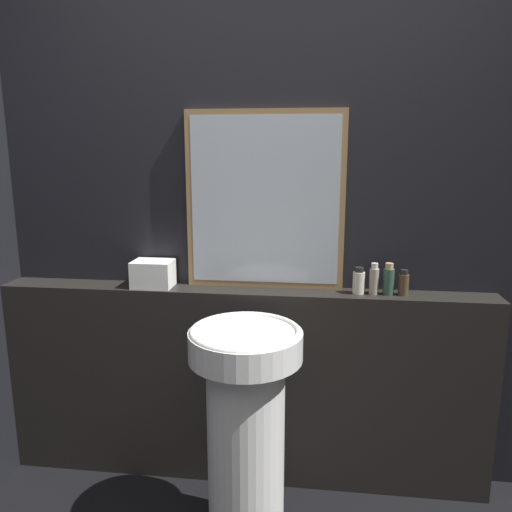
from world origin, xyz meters
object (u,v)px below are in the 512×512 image
object	(u,v)px
pedestal_sink	(246,424)
shampoo_bottle	(359,281)
mirror	(265,201)
lotion_bottle	(389,280)
conditioner_bottle	(374,280)
body_wash_bottle	(404,283)
towel_stack	(153,274)

from	to	relation	value
pedestal_sink	shampoo_bottle	world-z (taller)	shampoo_bottle
mirror	lotion_bottle	distance (m)	0.63
conditioner_bottle	body_wash_bottle	size ratio (longest dim) A/B	1.23
shampoo_bottle	body_wash_bottle	size ratio (longest dim) A/B	1.05
shampoo_bottle	lotion_bottle	world-z (taller)	lotion_bottle
towel_stack	body_wash_bottle	size ratio (longest dim) A/B	1.61
lotion_bottle	body_wash_bottle	bearing A→B (deg)	0.00
pedestal_sink	body_wash_bottle	xyz separation A→B (m)	(0.62, 0.40, 0.47)
mirror	body_wash_bottle	xyz separation A→B (m)	(0.60, -0.06, -0.34)
mirror	shampoo_bottle	size ratio (longest dim) A/B	6.71
body_wash_bottle	pedestal_sink	bearing A→B (deg)	-147.62
towel_stack	body_wash_bottle	bearing A→B (deg)	0.00
towel_stack	shampoo_bottle	bearing A→B (deg)	0.00
lotion_bottle	shampoo_bottle	bearing A→B (deg)	180.00
shampoo_bottle	towel_stack	bearing A→B (deg)	180.00
mirror	body_wash_bottle	distance (m)	0.69
pedestal_sink	towel_stack	distance (m)	0.79
pedestal_sink	lotion_bottle	distance (m)	0.84
mirror	lotion_bottle	bearing A→B (deg)	-6.54
mirror	shampoo_bottle	world-z (taller)	mirror
conditioner_bottle	shampoo_bottle	bearing A→B (deg)	180.00
shampoo_bottle	body_wash_bottle	distance (m)	0.19
towel_stack	lotion_bottle	bearing A→B (deg)	0.00
towel_stack	lotion_bottle	distance (m)	1.04
conditioner_bottle	body_wash_bottle	bearing A→B (deg)	0.00
pedestal_sink	lotion_bottle	size ratio (longest dim) A/B	6.39
shampoo_bottle	lotion_bottle	distance (m)	0.13
pedestal_sink	shampoo_bottle	distance (m)	0.76
mirror	towel_stack	size ratio (longest dim) A/B	4.37
lotion_bottle	body_wash_bottle	world-z (taller)	lotion_bottle
pedestal_sink	towel_stack	size ratio (longest dim) A/B	4.95
lotion_bottle	towel_stack	bearing A→B (deg)	180.00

